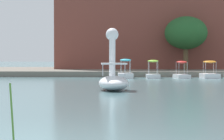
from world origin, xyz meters
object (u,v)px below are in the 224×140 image
(pedal_boat_red, at_px, (182,73))
(tree_broadleaf_right, at_px, (186,33))
(pedal_boat_orange, at_px, (210,73))
(swan_boat, at_px, (113,76))
(pedal_boat_lime, at_px, (153,72))
(pedal_boat_cyan, at_px, (125,73))
(parked_van, at_px, (158,59))

(pedal_boat_red, distance_m, tree_broadleaf_right, 8.85)
(pedal_boat_red, distance_m, pedal_boat_orange, 2.28)
(swan_boat, relative_size, tree_broadleaf_right, 0.55)
(pedal_boat_lime, bearing_deg, swan_boat, -101.54)
(swan_boat, distance_m, pedal_boat_lime, 14.21)
(swan_boat, bearing_deg, tree_broadleaf_right, 73.23)
(pedal_boat_cyan, distance_m, pedal_boat_orange, 6.91)
(tree_broadleaf_right, bearing_deg, pedal_boat_cyan, -127.19)
(swan_boat, relative_size, pedal_boat_cyan, 1.48)
(swan_boat, xyz_separation_m, pedal_boat_lime, (2.84, 13.92, -0.24))
(tree_broadleaf_right, bearing_deg, pedal_boat_red, -100.01)
(pedal_boat_cyan, xyz_separation_m, pedal_boat_orange, (6.91, -0.11, -0.03))
(pedal_boat_cyan, distance_m, pedal_boat_lime, 2.27)
(parked_van, bearing_deg, pedal_boat_orange, -74.94)
(pedal_boat_cyan, bearing_deg, pedal_boat_lime, -1.07)
(pedal_boat_cyan, distance_m, parked_van, 12.86)
(swan_boat, height_order, parked_van, swan_boat)
(parked_van, bearing_deg, tree_broadleaf_right, -60.47)
(pedal_boat_red, relative_size, pedal_boat_orange, 0.85)
(swan_boat, height_order, pedal_boat_red, swan_boat)
(pedal_boat_cyan, xyz_separation_m, tree_broadleaf_right, (6.04, 7.96, 3.75))
(pedal_boat_cyan, distance_m, pedal_boat_red, 4.64)
(pedal_boat_red, xyz_separation_m, parked_van, (-1.07, 12.25, 1.09))
(pedal_boat_lime, xyz_separation_m, tree_broadleaf_right, (3.76, 8.00, 3.71))
(swan_boat, relative_size, pedal_boat_lime, 1.80)
(pedal_boat_lime, height_order, pedal_boat_orange, pedal_boat_lime)
(swan_boat, bearing_deg, pedal_boat_red, 69.61)
(swan_boat, distance_m, parked_van, 26.61)
(pedal_boat_red, relative_size, tree_broadleaf_right, 0.33)
(pedal_boat_lime, distance_m, pedal_boat_red, 2.37)
(tree_broadleaf_right, bearing_deg, parked_van, 119.53)
(pedal_boat_cyan, xyz_separation_m, pedal_boat_lime, (2.27, -0.04, 0.04))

